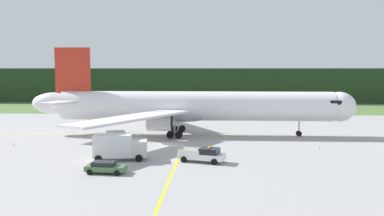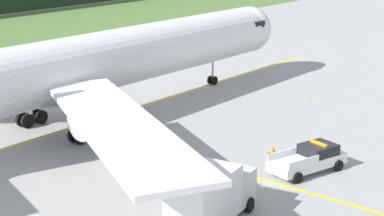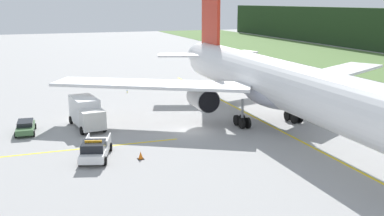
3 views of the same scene
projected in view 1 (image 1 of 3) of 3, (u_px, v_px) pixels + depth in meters
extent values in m
plane|color=#9B9B9A|center=(169.00, 145.00, 59.72)|extent=(320.00, 320.00, 0.00)
cube|color=#4F7037|center=(189.00, 108.00, 115.62)|extent=(320.00, 30.88, 0.04)
cube|color=#1F351B|center=(193.00, 86.00, 135.02)|extent=(288.00, 5.46, 11.65)
cube|color=yellow|center=(196.00, 135.00, 68.66)|extent=(74.05, 0.94, 0.01)
cube|color=yellow|center=(173.00, 171.00, 44.17)|extent=(0.53, 26.62, 0.01)
cylinder|color=white|center=(196.00, 106.00, 68.17)|extent=(46.32, 5.40, 5.00)
ellipsoid|color=white|center=(339.00, 107.00, 66.78)|extent=(5.55, 5.05, 5.00)
ellipsoid|color=white|center=(55.00, 103.00, 69.54)|extent=(8.04, 3.82, 3.75)
ellipsoid|color=#A2A5B4|center=(182.00, 114.00, 68.43)|extent=(10.53, 5.34, 2.75)
cube|color=black|center=(332.00, 101.00, 66.77)|extent=(1.84, 4.77, 0.70)
cube|color=white|center=(157.00, 103.00, 80.83)|extent=(14.86, 21.94, 0.35)
cylinder|color=#A5A5A5|center=(170.00, 113.00, 75.77)|extent=(3.77, 2.62, 2.59)
cylinder|color=black|center=(180.00, 113.00, 75.66)|extent=(0.14, 2.38, 2.38)
cube|color=white|center=(132.00, 118.00, 56.60)|extent=(15.16, 21.83, 0.35)
cylinder|color=#A5A5A5|center=(159.00, 122.00, 61.54)|extent=(3.77, 2.62, 2.59)
cylinder|color=black|center=(172.00, 123.00, 61.43)|extent=(0.14, 2.38, 2.38)
cube|color=#B72B19|center=(73.00, 74.00, 68.86)|extent=(6.13, 0.49, 9.00)
cube|color=white|center=(78.00, 99.00, 73.22)|extent=(5.13, 8.00, 0.28)
cube|color=white|center=(62.00, 102.00, 65.44)|extent=(5.24, 8.01, 0.28)
cylinder|color=gray|center=(299.00, 126.00, 67.48)|extent=(0.20, 0.20, 2.55)
cylinder|color=black|center=(298.00, 133.00, 67.86)|extent=(0.90, 0.23, 0.90)
cylinder|color=black|center=(299.00, 134.00, 67.35)|extent=(0.90, 0.23, 0.90)
cylinder|color=gray|center=(178.00, 122.00, 71.90)|extent=(0.28, 0.28, 2.55)
cylinder|color=black|center=(182.00, 129.00, 71.63)|extent=(1.20, 0.31, 1.20)
cylinder|color=black|center=(182.00, 128.00, 72.33)|extent=(1.20, 0.31, 1.20)
cylinder|color=black|center=(174.00, 129.00, 71.71)|extent=(1.20, 0.31, 1.20)
cylinder|color=black|center=(175.00, 128.00, 72.41)|extent=(1.20, 0.31, 1.20)
cylinder|color=gray|center=(175.00, 127.00, 65.43)|extent=(0.28, 0.28, 2.55)
cylinder|color=black|center=(179.00, 134.00, 65.86)|extent=(1.20, 0.31, 1.20)
cylinder|color=black|center=(179.00, 135.00, 65.17)|extent=(1.20, 0.31, 1.20)
cylinder|color=black|center=(171.00, 134.00, 65.94)|extent=(1.20, 0.31, 1.20)
cylinder|color=black|center=(170.00, 135.00, 65.25)|extent=(1.20, 0.31, 1.20)
cube|color=white|center=(201.00, 156.00, 48.70)|extent=(6.01, 3.61, 0.70)
cube|color=black|center=(209.00, 151.00, 48.30)|extent=(2.71, 2.48, 0.70)
cube|color=white|center=(194.00, 149.00, 50.03)|extent=(2.63, 0.87, 0.45)
cube|color=white|center=(188.00, 152.00, 48.16)|extent=(2.63, 0.87, 0.45)
cube|color=orange|center=(209.00, 147.00, 48.26)|extent=(0.61, 1.46, 0.16)
cylinder|color=black|center=(219.00, 158.00, 49.10)|extent=(0.80, 0.45, 0.76)
cylinder|color=black|center=(214.00, 162.00, 47.11)|extent=(0.80, 0.45, 0.76)
cylinder|color=black|center=(190.00, 156.00, 50.37)|extent=(0.80, 0.45, 0.76)
cylinder|color=black|center=(184.00, 159.00, 48.38)|extent=(0.80, 0.45, 0.76)
cube|color=silver|center=(139.00, 148.00, 49.85)|extent=(2.21, 2.64, 2.00)
cube|color=silver|center=(113.00, 146.00, 49.52)|extent=(4.93, 3.02, 2.82)
cylinder|color=#99999E|center=(120.00, 157.00, 49.74)|extent=(0.78, 0.21, 1.04)
cylinder|color=#99999E|center=(105.00, 157.00, 49.58)|extent=(0.78, 0.21, 1.04)
cylinder|color=black|center=(140.00, 154.00, 51.14)|extent=(0.93, 0.38, 0.90)
cylinder|color=black|center=(139.00, 158.00, 48.76)|extent=(0.93, 0.38, 0.90)
cylinder|color=black|center=(101.00, 155.00, 50.70)|extent=(0.93, 0.38, 0.90)
cylinder|color=black|center=(98.00, 159.00, 48.32)|extent=(0.93, 0.38, 0.90)
cube|color=#436A3E|center=(106.00, 168.00, 43.39)|extent=(4.42, 2.02, 0.55)
cube|color=black|center=(104.00, 164.00, 43.37)|extent=(2.51, 1.68, 0.45)
cylinder|color=black|center=(122.00, 169.00, 44.13)|extent=(0.61, 0.22, 0.60)
cylinder|color=black|center=(117.00, 173.00, 42.37)|extent=(0.61, 0.22, 0.60)
cylinder|color=black|center=(95.00, 168.00, 44.47)|extent=(0.61, 0.22, 0.60)
cylinder|color=black|center=(89.00, 172.00, 42.71)|extent=(0.61, 0.22, 0.60)
cube|color=black|center=(215.00, 155.00, 52.33)|extent=(0.56, 0.56, 0.03)
cone|color=orange|center=(215.00, 153.00, 52.30)|extent=(0.43, 0.43, 0.68)
cylinder|color=yellow|center=(319.00, 148.00, 56.55)|extent=(0.10, 0.10, 0.30)
sphere|color=blue|center=(320.00, 147.00, 56.53)|extent=(0.12, 0.12, 0.12)
cylinder|color=yellow|center=(14.00, 145.00, 58.72)|extent=(0.10, 0.10, 0.31)
sphere|color=blue|center=(14.00, 144.00, 58.70)|extent=(0.12, 0.12, 0.12)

